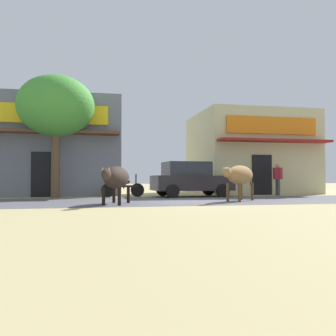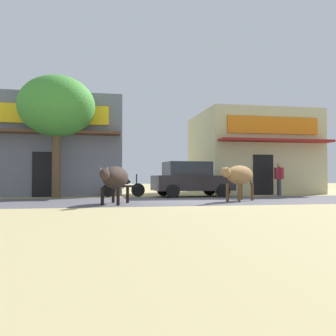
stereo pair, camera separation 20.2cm
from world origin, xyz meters
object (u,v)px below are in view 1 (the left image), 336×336
(parked_motorcycle, at_px, (123,187))
(cow_far_dark, at_px, (240,175))
(parked_hatchback_car, at_px, (190,179))
(pedestrian_by_shop, at_px, (278,177))
(cow_near_brown, at_px, (116,178))
(roadside_tree, at_px, (56,107))

(parked_motorcycle, bearing_deg, cow_far_dark, -44.34)
(parked_hatchback_car, relative_size, cow_far_dark, 1.78)
(parked_motorcycle, distance_m, pedestrian_by_shop, 7.75)
(parked_motorcycle, relative_size, cow_far_dark, 0.94)
(cow_near_brown, height_order, cow_far_dark, cow_far_dark)
(cow_near_brown, height_order, pedestrian_by_shop, pedestrian_by_shop)
(cow_near_brown, distance_m, pedestrian_by_shop, 9.51)
(parked_hatchback_car, xyz_separation_m, parked_motorcycle, (-3.11, 0.40, -0.37))
(roadside_tree, distance_m, cow_far_dark, 8.64)
(pedestrian_by_shop, bearing_deg, parked_hatchback_car, -177.88)
(cow_near_brown, bearing_deg, cow_far_dark, 8.57)
(cow_near_brown, bearing_deg, pedestrian_by_shop, 28.22)
(roadside_tree, relative_size, parked_hatchback_car, 1.45)
(roadside_tree, distance_m, pedestrian_by_shop, 11.20)
(cow_near_brown, xyz_separation_m, cow_far_dark, (4.76, 0.72, 0.09))
(parked_motorcycle, bearing_deg, cow_near_brown, -97.83)
(cow_near_brown, distance_m, cow_far_dark, 4.81)
(cow_far_dark, height_order, pedestrian_by_shop, pedestrian_by_shop)
(roadside_tree, relative_size, cow_far_dark, 2.57)
(pedestrian_by_shop, bearing_deg, roadside_tree, -179.93)
(parked_hatchback_car, bearing_deg, roadside_tree, 178.53)
(parked_motorcycle, height_order, cow_near_brown, cow_near_brown)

